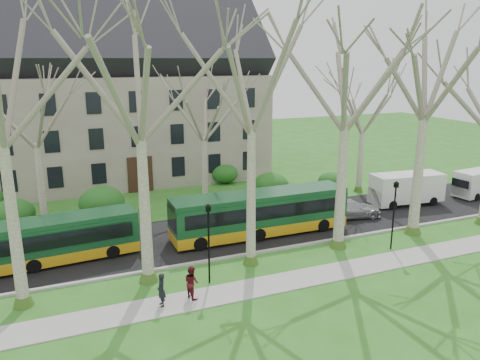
% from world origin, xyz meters
% --- Properties ---
extents(ground, '(120.00, 120.00, 0.00)m').
position_xyz_m(ground, '(0.00, 0.00, 0.00)').
color(ground, '#2B5F1B').
rests_on(ground, ground).
extents(sidewalk, '(70.00, 2.00, 0.06)m').
position_xyz_m(sidewalk, '(0.00, -2.50, 0.03)').
color(sidewalk, gray).
rests_on(sidewalk, ground).
extents(road, '(80.00, 8.00, 0.06)m').
position_xyz_m(road, '(0.00, 5.50, 0.03)').
color(road, black).
rests_on(road, ground).
extents(curb, '(80.00, 0.25, 0.14)m').
position_xyz_m(curb, '(0.00, 1.50, 0.07)').
color(curb, '#A5A39E').
rests_on(curb, ground).
extents(building, '(26.50, 12.20, 16.00)m').
position_xyz_m(building, '(-6.00, 24.00, 8.07)').
color(building, gray).
rests_on(building, ground).
extents(tree_row_verge, '(49.00, 7.00, 14.00)m').
position_xyz_m(tree_row_verge, '(0.00, 0.30, 7.00)').
color(tree_row_verge, gray).
rests_on(tree_row_verge, ground).
extents(tree_row_far, '(33.00, 7.00, 12.00)m').
position_xyz_m(tree_row_far, '(-1.33, 11.00, 6.00)').
color(tree_row_far, gray).
rests_on(tree_row_far, ground).
extents(lamp_row, '(36.22, 0.22, 4.30)m').
position_xyz_m(lamp_row, '(-0.00, -1.00, 2.57)').
color(lamp_row, black).
rests_on(lamp_row, ground).
extents(hedges, '(30.60, 8.60, 2.00)m').
position_xyz_m(hedges, '(-4.67, 14.00, 1.00)').
color(hedges, '#164E1A').
rests_on(hedges, ground).
extents(bus_lead, '(10.97, 3.12, 2.71)m').
position_xyz_m(bus_lead, '(-14.18, 4.81, 1.41)').
color(bus_lead, '#124122').
rests_on(bus_lead, road).
extents(bus_follow, '(12.06, 2.58, 3.01)m').
position_xyz_m(bus_follow, '(-0.59, 4.30, 1.57)').
color(bus_follow, '#124122').
rests_on(bus_follow, road).
extents(sedan, '(4.96, 2.72, 1.36)m').
position_xyz_m(sedan, '(7.05, 4.89, 0.74)').
color(sedan, '#B8B9BD').
rests_on(sedan, road).
extents(van_a, '(6.01, 2.77, 2.53)m').
position_xyz_m(van_a, '(13.21, 5.90, 1.33)').
color(van_a, silver).
rests_on(van_a, road).
extents(pedestrian_a, '(0.42, 0.62, 1.65)m').
position_xyz_m(pedestrian_a, '(-8.92, -2.49, 0.88)').
color(pedestrian_a, black).
rests_on(pedestrian_a, sidewalk).
extents(pedestrian_b, '(0.87, 0.98, 1.67)m').
position_xyz_m(pedestrian_b, '(-7.35, -2.29, 0.89)').
color(pedestrian_b, '#4F1219').
rests_on(pedestrian_b, sidewalk).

